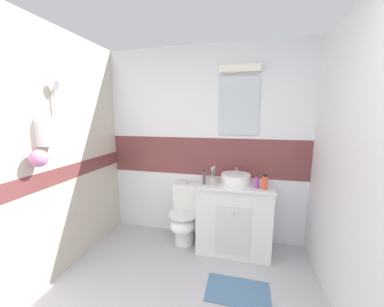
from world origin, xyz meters
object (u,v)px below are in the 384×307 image
object	(u,v)px
mouthwash_bottle	(265,182)
toothbrush_cup	(213,180)
soap_dispenser	(257,182)
toothpaste_tube_upright	(204,177)
sink_basin	(236,178)
toilet	(185,216)

from	to	relation	value
mouthwash_bottle	toothbrush_cup	bearing A→B (deg)	177.51
toothbrush_cup	soap_dispenser	world-z (taller)	toothbrush_cup
toothpaste_tube_upright	mouthwash_bottle	world-z (taller)	toothpaste_tube_upright
sink_basin	toothpaste_tube_upright	size ratio (longest dim) A/B	2.21
toilet	toothpaste_tube_upright	distance (m)	0.65
toothbrush_cup	toothpaste_tube_upright	world-z (taller)	toothbrush_cup
toothbrush_cup	toothpaste_tube_upright	distance (m)	0.11
toilet	soap_dispenser	size ratio (longest dim) A/B	4.62
sink_basin	mouthwash_bottle	world-z (taller)	mouthwash_bottle
sink_basin	toilet	world-z (taller)	sink_basin
sink_basin	soap_dispenser	distance (m)	0.27
sink_basin	toilet	size ratio (longest dim) A/B	0.50
toilet	toothpaste_tube_upright	bearing A→B (deg)	-27.62
toothbrush_cup	soap_dispenser	distance (m)	0.49
soap_dispenser	mouthwash_bottle	bearing A→B (deg)	-21.39
toothpaste_tube_upright	mouthwash_bottle	distance (m)	0.67
toilet	toothpaste_tube_upright	world-z (taller)	toothpaste_tube_upright
toothpaste_tube_upright	sink_basin	bearing A→B (deg)	20.65
toothbrush_cup	mouthwash_bottle	distance (m)	0.57
sink_basin	toothpaste_tube_upright	world-z (taller)	toothpaste_tube_upright
sink_basin	toilet	distance (m)	0.84
soap_dispenser	mouthwash_bottle	size ratio (longest dim) A/B	1.01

